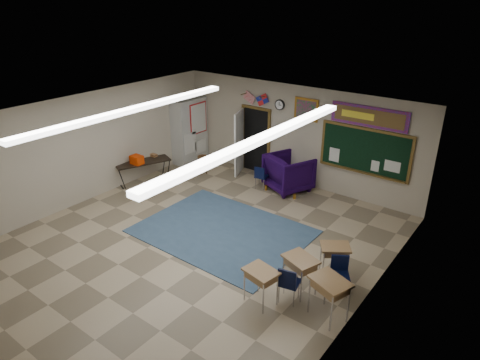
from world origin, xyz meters
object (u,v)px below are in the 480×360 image
Objects in this scene: wingback_armchair at (289,172)px; student_desk_front_left at (300,273)px; folding_table at (143,171)px; wooden_stool at (203,164)px; student_desk_front_right at (334,259)px.

wingback_armchair is 4.77m from student_desk_front_left.
wooden_stool is at bearing 81.79° from folding_table.
student_desk_front_left is 0.94m from student_desk_front_right.
wingback_armchair is at bearing 53.47° from folding_table.
student_desk_front_right is (2.95, -3.07, -0.14)m from wingback_armchair.
wingback_armchair is 1.61× the size of student_desk_front_right.
student_desk_front_right is 6.86m from folding_table.
wingback_armchair is 2.03× the size of wooden_stool.
folding_table is at bearing -121.34° from wooden_stool.
student_desk_front_right is 0.43× the size of folding_table.
folding_table is (-3.86, -2.26, -0.17)m from wingback_armchair.
folding_table is at bearing 53.61° from wingback_armchair.
student_desk_front_left is 0.45× the size of folding_table.
student_desk_front_right is at bearing 157.16° from wingback_armchair.
student_desk_front_left is at bearing 147.03° from wingback_armchair.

